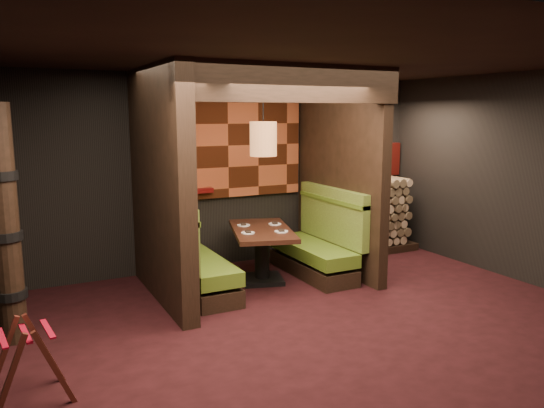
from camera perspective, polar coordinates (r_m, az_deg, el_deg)
The scene contains 20 objects.
floor at distance 6.00m, azimuth 5.80°, elevation -12.91°, with size 6.50×5.50×0.02m, color black.
ceiling at distance 5.56m, azimuth 6.32°, elevation 15.52°, with size 6.50×5.50×0.02m, color black.
wall_back at distance 8.04m, azimuth -4.74°, elevation 3.50°, with size 6.50×0.02×2.85m, color black.
wall_right at distance 7.86m, azimuth 26.43°, elevation 2.38°, with size 0.02×5.50×2.85m, color black.
partition_left at distance 6.56m, azimuth -11.98°, elevation 1.92°, with size 0.20×2.20×2.85m, color black.
partition_right at distance 7.72m, azimuth 7.28°, elevation 3.20°, with size 0.15×2.10×2.85m, color black.
header_beam at distance 6.13m, azimuth 2.40°, elevation 12.88°, with size 2.85×0.18×0.44m, color black.
tapa_back_panel at distance 7.95m, azimuth -4.81°, elevation 6.29°, with size 2.40×0.06×1.55m, color #AE4F2B.
tapa_side_panel at distance 6.72m, azimuth -11.51°, elevation 5.76°, with size 0.04×1.85×1.45m, color #AE4F2B.
lacquer_shelf at distance 7.76m, azimuth -8.51°, elevation 1.38°, with size 0.60×0.12×0.07m, color #590C0B.
booth_bench_left at distance 6.88m, azimuth -8.54°, elevation -6.34°, with size 0.68×1.60×1.14m.
booth_bench_right at distance 7.67m, azimuth 5.04°, elevation -4.60°, with size 0.68×1.60×1.14m.
dining_table at distance 7.26m, azimuth -1.09°, elevation -4.48°, with size 1.14×1.57×0.75m.
place_settings at distance 7.20m, azimuth -1.10°, elevation -2.58°, with size 0.75×0.77×0.03m.
pendant_lamp at distance 7.00m, azimuth -0.95°, elevation 7.03°, with size 0.36×0.36×1.11m.
luggage_rack at distance 4.82m, azimuth -24.80°, elevation -14.97°, with size 0.69×0.52×0.71m.
totem_column at distance 5.84m, azimuth -26.74°, elevation -2.25°, with size 0.31×0.31×2.40m.
firewood_stack at distance 8.93m, azimuth 10.05°, elevation -1.26°, with size 1.73×0.70×1.22m.
mosaic_header at distance 9.07m, azimuth 8.96°, elevation 4.63°, with size 1.83×0.10×0.56m, color maroon.
bay_front_post at distance 7.98m, azimuth 6.76°, elevation 3.43°, with size 0.08×0.08×2.85m, color black.
Camera 1 is at (-3.03, -4.63, 2.29)m, focal length 35.00 mm.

